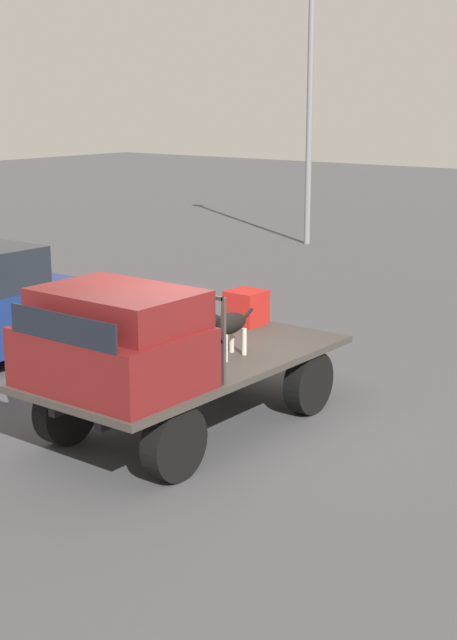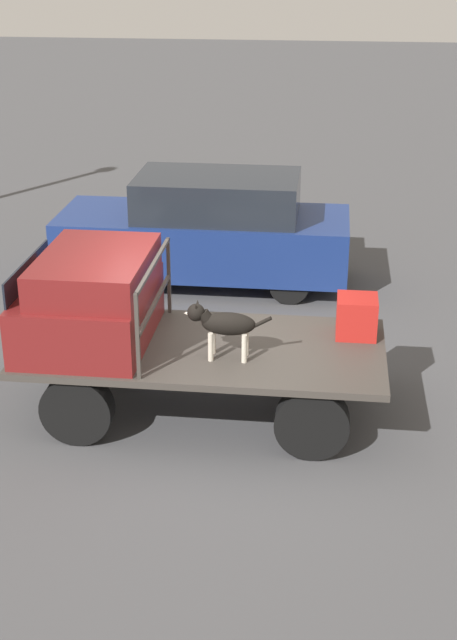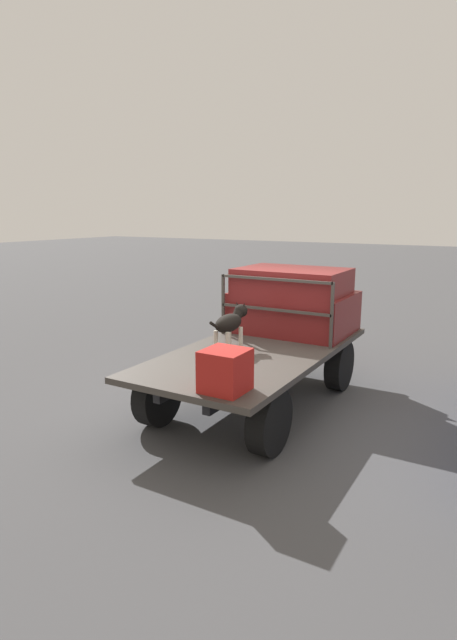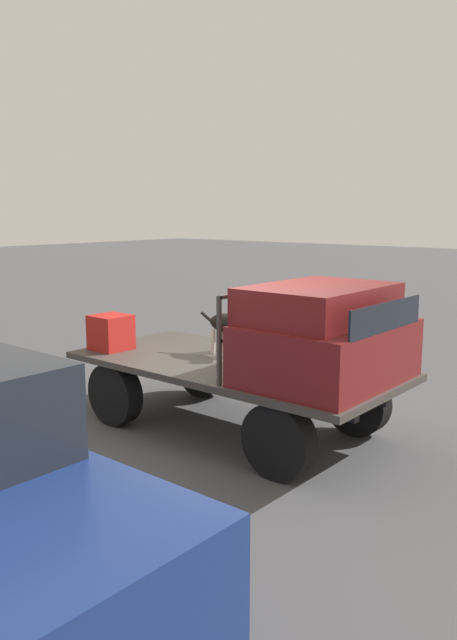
{
  "view_description": "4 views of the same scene",
  "coord_description": "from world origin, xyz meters",
  "px_view_note": "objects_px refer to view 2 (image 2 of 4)",
  "views": [
    {
      "loc": [
        7.72,
        6.51,
        3.85
      ],
      "look_at": [
        -0.32,
        0.29,
        1.31
      ],
      "focal_mm": 50.0,
      "sensor_mm": 36.0,
      "label": 1
    },
    {
      "loc": [
        -1.36,
        9.06,
        5.14
      ],
      "look_at": [
        -0.32,
        0.29,
        1.31
      ],
      "focal_mm": 50.0,
      "sensor_mm": 36.0,
      "label": 2
    },
    {
      "loc": [
        -6.17,
        -3.14,
        2.77
      ],
      "look_at": [
        -0.32,
        0.29,
        1.31
      ],
      "focal_mm": 28.0,
      "sensor_mm": 36.0,
      "label": 3
    },
    {
      "loc": [
        4.74,
        -5.74,
        2.68
      ],
      "look_at": [
        -0.32,
        0.29,
        1.31
      ],
      "focal_mm": 35.0,
      "sensor_mm": 36.0,
      "label": 4
    }
  ],
  "objects_px": {
    "flatbed_truck": "(204,364)",
    "parked_sedan": "(207,230)",
    "cargo_crate": "(357,316)",
    "dog": "(222,323)"
  },
  "relations": [
    {
      "from": "flatbed_truck",
      "to": "dog",
      "type": "distance_m",
      "value": 0.75
    },
    {
      "from": "flatbed_truck",
      "to": "parked_sedan",
      "type": "xyz_separation_m",
      "value": [
        0.55,
        -4.2,
        0.25
      ]
    },
    {
      "from": "cargo_crate",
      "to": "dog",
      "type": "bearing_deg",
      "value": 27.97
    },
    {
      "from": "dog",
      "to": "cargo_crate",
      "type": "bearing_deg",
      "value": -148.62
    },
    {
      "from": "dog",
      "to": "cargo_crate",
      "type": "height_order",
      "value": "dog"
    },
    {
      "from": "cargo_crate",
      "to": "parked_sedan",
      "type": "bearing_deg",
      "value": -58.55
    },
    {
      "from": "cargo_crate",
      "to": "parked_sedan",
      "type": "xyz_separation_m",
      "value": [
        2.27,
        -3.71,
        -0.22
      ]
    },
    {
      "from": "flatbed_truck",
      "to": "cargo_crate",
      "type": "xyz_separation_m",
      "value": [
        -1.72,
        -0.49,
        0.47
      ]
    },
    {
      "from": "flatbed_truck",
      "to": "parked_sedan",
      "type": "distance_m",
      "value": 4.24
    },
    {
      "from": "cargo_crate",
      "to": "parked_sedan",
      "type": "distance_m",
      "value": 4.36
    }
  ]
}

